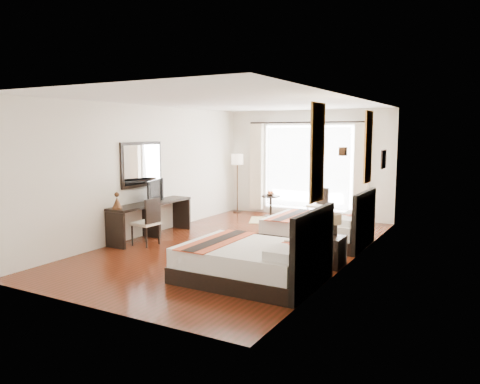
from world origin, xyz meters
The scene contains 29 objects.
floor centered at (0.00, 0.00, -0.01)m, with size 4.50×7.50×0.01m, color #3D1A0B.
ceiling centered at (0.00, 0.00, 2.79)m, with size 4.50×7.50×0.02m, color white.
wall_headboard centered at (2.25, 0.00, 1.40)m, with size 0.01×7.50×2.80m, color silver.
wall_desk centered at (-2.25, 0.00, 1.40)m, with size 0.01×7.50×2.80m, color silver.
wall_window centered at (0.00, 3.75, 1.40)m, with size 4.50×0.01×2.80m, color silver.
wall_entry centered at (0.00, -3.75, 1.40)m, with size 4.50×0.01×2.80m, color silver.
window_glass centered at (0.00, 3.73, 1.30)m, with size 2.40×0.02×2.20m, color white.
sheer_curtain centered at (0.00, 3.67, 1.30)m, with size 2.30×0.02×2.10m, color white.
drape_left centered at (-1.45, 3.63, 1.28)m, with size 0.35×0.14×2.35m, color beige.
drape_right centered at (1.45, 3.63, 1.28)m, with size 0.35×0.14×2.35m, color beige.
art_panel_near centered at (2.23, -1.76, 1.95)m, with size 0.03×0.50×1.35m, color maroon.
art_panel_far centered at (2.23, 1.03, 1.95)m, with size 0.03×0.50×1.35m, color maroon.
wall_sconce centered at (2.19, -0.45, 1.92)m, with size 0.10×0.14×0.14m, color #422817.
mirror_frame centered at (-2.22, -0.22, 1.55)m, with size 0.04×1.25×0.95m, color black.
mirror_glass centered at (-2.19, -0.22, 1.55)m, with size 0.01×1.12×0.82m, color white.
bed_near centered at (1.27, -1.76, 0.30)m, with size 2.06×1.61×1.16m.
bed_far centered at (1.32, 1.03, 0.29)m, with size 1.97×1.53×1.11m.
nightstand centered at (2.02, -0.45, 0.25)m, with size 0.42×0.52×0.50m, color black.
table_lamp centered at (2.04, -0.30, 0.75)m, with size 0.23×0.23×0.36m.
vase centered at (2.04, -0.62, 0.57)m, with size 0.14×0.14×0.14m, color black.
console_desk centered at (-1.99, -0.22, 0.38)m, with size 0.50×2.20×0.76m, color black.
television centered at (-1.97, -0.21, 1.00)m, with size 0.84×0.11×0.48m, color black.
bronze_figurine centered at (-1.99, -1.22, 0.90)m, with size 0.19×0.19×0.29m, color #422817, non-canonical shape.
desk_chair centered at (-1.63, -0.81, 0.29)m, with size 0.45×0.45×0.94m.
floor_lamp centered at (-1.94, 3.41, 1.38)m, with size 0.33×0.33×1.63m.
side_table centered at (-0.82, 3.23, 0.28)m, with size 0.49×0.49×0.57m, color black.
fruit_bowl centered at (-0.83, 3.21, 0.59)m, with size 0.23×0.23×0.06m, color #402617.
window_chair centered at (0.51, 3.16, 0.26)m, with size 0.51×0.51×0.85m.
jute_rug centered at (-0.43, 2.81, 0.01)m, with size 1.40×0.95×0.01m, color tan.
Camera 1 is at (4.41, -7.84, 2.23)m, focal length 35.00 mm.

